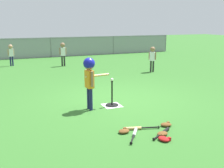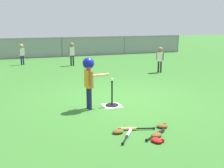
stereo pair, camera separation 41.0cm
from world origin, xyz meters
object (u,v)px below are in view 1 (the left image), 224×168
at_px(fielder_near_right, 11,52).
at_px(fielder_deep_left, 152,56).
at_px(spare_bat_wood, 136,128).
at_px(glove_outfield_drop, 124,131).
at_px(glove_near_bats, 166,125).
at_px(baseball_on_tee, 112,79).
at_px(spare_bat_black, 163,132).
at_px(batter_child, 90,73).
at_px(spare_bat_silver, 134,134).
at_px(glove_tossed_aside, 162,134).
at_px(fielder_deep_right, 63,51).
at_px(batting_tee, 112,102).
at_px(glove_by_plate, 164,139).

relative_size(fielder_near_right, fielder_deep_left, 0.97).
distance_m(spare_bat_wood, glove_outfield_drop, 0.28).
bearing_deg(glove_near_bats, fielder_near_right, 104.71).
distance_m(baseball_on_tee, spare_bat_black, 2.05).
height_order(baseball_on_tee, batter_child, batter_child).
xyz_separation_m(baseball_on_tee, spare_bat_silver, (-0.32, -1.79, -0.63)).
xyz_separation_m(batter_child, glove_tossed_aside, (0.73, -1.94, -0.85)).
relative_size(batter_child, fielder_deep_right, 1.13).
xyz_separation_m(batting_tee, batter_child, (-0.59, -0.07, 0.79)).
xyz_separation_m(batter_child, fielder_deep_right, (0.88, 6.54, -0.18)).
distance_m(baseball_on_tee, fielder_deep_left, 4.87).
distance_m(batter_child, glove_near_bats, 2.09).
height_order(fielder_near_right, glove_outfield_drop, fielder_near_right).
bearing_deg(fielder_deep_left, glove_outfield_drop, -126.11).
distance_m(fielder_deep_left, spare_bat_black, 6.35).
relative_size(fielder_deep_left, glove_near_bats, 4.05).
relative_size(baseball_on_tee, fielder_near_right, 0.07).
distance_m(spare_bat_silver, glove_near_bats, 0.80).
xyz_separation_m(fielder_deep_left, glove_outfield_drop, (-3.77, -5.17, -0.63)).
bearing_deg(glove_by_plate, spare_bat_silver, 131.59).
bearing_deg(glove_outfield_drop, batter_child, 95.28).
distance_m(batting_tee, baseball_on_tee, 0.57).
xyz_separation_m(spare_bat_black, glove_near_bats, (0.26, 0.28, 0.01)).
bearing_deg(baseball_on_tee, glove_by_plate, -88.84).
distance_m(fielder_deep_left, spare_bat_silver, 6.50).
bearing_deg(fielder_deep_left, batter_child, -137.24).
relative_size(spare_bat_wood, glove_outfield_drop, 2.93).
bearing_deg(glove_by_plate, fielder_deep_right, 88.42).
bearing_deg(fielder_deep_right, batting_tee, -92.51).
height_order(baseball_on_tee, glove_outfield_drop, baseball_on_tee).
xyz_separation_m(fielder_deep_right, fielder_deep_left, (3.04, -2.92, -0.04)).
distance_m(spare_bat_silver, spare_bat_wood, 0.26).
bearing_deg(fielder_near_right, batter_child, -79.90).
distance_m(batting_tee, glove_tossed_aside, 2.02).
bearing_deg(spare_bat_wood, glove_tossed_aside, -54.48).
xyz_separation_m(spare_bat_silver, glove_near_bats, (0.78, 0.13, 0.01)).
bearing_deg(glove_tossed_aside, batting_tee, 94.00).
distance_m(fielder_deep_right, glove_tossed_aside, 8.51).
bearing_deg(fielder_deep_right, glove_outfield_drop, -95.18).
xyz_separation_m(fielder_near_right, glove_tossed_aside, (2.08, -9.50, -0.61)).
xyz_separation_m(fielder_deep_right, fielder_near_right, (-2.22, 1.02, -0.06)).
bearing_deg(glove_tossed_aside, glove_by_plate, -116.37).
relative_size(baseball_on_tee, spare_bat_wood, 0.11).
relative_size(fielder_deep_right, glove_by_plate, 4.27).
bearing_deg(fielder_deep_right, spare_bat_black, -90.55).
xyz_separation_m(batting_tee, spare_bat_black, (0.20, -1.94, -0.07)).
height_order(fielder_near_right, spare_bat_black, fielder_near_right).
height_order(baseball_on_tee, spare_bat_silver, baseball_on_tee).
xyz_separation_m(spare_bat_silver, glove_outfield_drop, (-0.13, 0.17, 0.01)).
relative_size(batting_tee, fielder_deep_left, 0.60).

